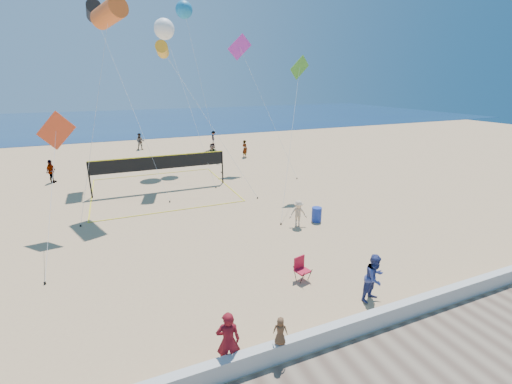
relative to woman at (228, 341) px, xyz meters
name	(u,v)px	position (x,y,z in m)	size (l,w,h in m)	color
ground	(277,290)	(2.77, 2.70, -0.87)	(120.00, 120.00, 0.00)	tan
ocean	(136,120)	(2.77, 64.70, -0.86)	(140.00, 50.00, 0.03)	navy
seawall	(323,337)	(2.77, -0.30, -0.57)	(32.00, 0.30, 0.60)	#B4B4AF
woman	(228,341)	(0.00, 0.00, 0.00)	(0.64, 0.42, 1.74)	maroon
toddler	(280,331)	(1.35, -0.34, 0.13)	(0.39, 0.26, 0.81)	brown
bystander_a	(374,278)	(5.61, 0.88, 0.00)	(0.85, 0.66, 1.74)	navy
bystander_b	(298,213)	(6.38, 7.49, -0.15)	(0.93, 0.53, 1.43)	#D2AF8C
far_person_0	(51,171)	(-6.61, 21.83, 0.00)	(1.02, 0.43, 1.74)	gray
far_person_1	(212,153)	(6.36, 23.44, 0.03)	(1.68, 0.54, 1.81)	gray
far_person_2	(245,149)	(9.98, 24.45, -0.01)	(0.63, 0.41, 1.73)	gray
far_person_3	(140,142)	(0.77, 32.68, 0.04)	(0.89, 0.69, 1.82)	gray
far_person_4	(214,137)	(9.25, 33.01, -0.09)	(1.01, 0.58, 1.56)	gray
camp_chair	(301,267)	(3.93, 2.97, -0.34)	(0.60, 0.71, 1.05)	#AF142C
trash_barrel	(317,214)	(7.64, 7.66, -0.47)	(0.53, 0.53, 0.79)	#173098
volleyball_net	(160,167)	(0.71, 16.77, 0.81)	(9.24, 9.09, 2.45)	black
kite_0	(109,13)	(-1.45, 14.92, 9.90)	(3.80, 4.44, 11.49)	#D95A20
kite_1	(94,11)	(-2.20, 21.24, 10.95)	(3.53, 8.55, 12.46)	black
kite_2	(162,50)	(1.72, 18.20, 8.43)	(5.09, 6.88, 9.84)	gold
kite_3	(56,135)	(-4.55, 11.56, 4.02)	(1.81, 5.66, 6.03)	#DF431E
kite_4	(299,76)	(9.10, 12.73, 6.73)	(4.49, 5.26, 8.88)	#499A2E
kite_5	(242,52)	(8.42, 20.86, 8.65)	(3.61, 5.83, 10.94)	#C632B7
kite_6	(164,29)	(2.73, 23.05, 10.32)	(2.64, 8.41, 11.99)	white
kite_7	(184,10)	(4.59, 23.93, 11.95)	(2.31, 5.32, 13.51)	#1775B2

